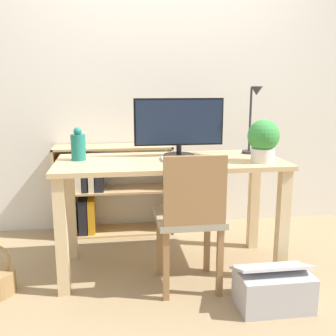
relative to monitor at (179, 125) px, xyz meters
The scene contains 11 objects.
ground_plane 1.00m from the monitor, 123.42° to the right, with size 10.00×10.00×0.00m, color #997F5B.
wall_back 0.86m from the monitor, 95.65° to the left, with size 8.00×0.05×2.60m.
desk 0.39m from the monitor, 123.42° to the right, with size 1.49×0.64×0.77m.
monitor is the anchor object (origin of this frame).
keyboard 0.25m from the monitor, 82.40° to the right, with size 0.31×0.14×0.02m.
vase 0.69m from the monitor, behind, with size 0.10×0.10×0.22m.
desk_lamp 0.53m from the monitor, ahead, with size 0.10×0.19×0.47m.
potted_plant 0.57m from the monitor, 28.66° to the right, with size 0.20×0.20×0.27m.
chair 0.66m from the monitor, 89.96° to the right, with size 0.40×0.40×0.87m.
bookshelf 1.08m from the monitor, 135.40° to the left, with size 0.97×0.28×0.75m.
storage_box 1.19m from the monitor, 57.48° to the right, with size 0.42×0.31×0.27m.
Camera 1 is at (-0.37, -2.52, 1.26)m, focal length 42.00 mm.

